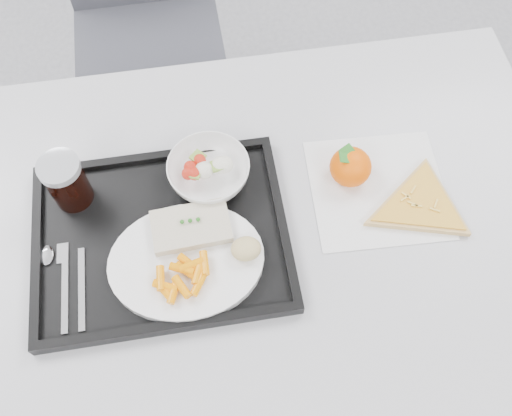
{
  "coord_description": "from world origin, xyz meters",
  "views": [
    {
      "loc": [
        -0.07,
        -0.16,
        1.69
      ],
      "look_at": [
        0.0,
        0.32,
        0.77
      ],
      "focal_mm": 40.0,
      "sensor_mm": 36.0,
      "label": 1
    }
  ],
  "objects_px": {
    "salad_bowl": "(209,172)",
    "tangerine": "(351,167)",
    "cola_glass": "(66,181)",
    "table": "(255,238)",
    "tray": "(162,238)",
    "chair": "(143,8)",
    "dinner_plate": "(186,261)",
    "pizza_slice": "(420,205)"
  },
  "relations": [
    {
      "from": "chair",
      "to": "salad_bowl",
      "type": "xyz_separation_m",
      "value": [
        0.12,
        -0.72,
        0.25
      ]
    },
    {
      "from": "chair",
      "to": "salad_bowl",
      "type": "bearing_deg",
      "value": -80.73
    },
    {
      "from": "chair",
      "to": "pizza_slice",
      "type": "height_order",
      "value": "chair"
    },
    {
      "from": "chair",
      "to": "dinner_plate",
      "type": "xyz_separation_m",
      "value": [
        0.06,
        -0.89,
        0.24
      ]
    },
    {
      "from": "tangerine",
      "to": "tray",
      "type": "bearing_deg",
      "value": -167.92
    },
    {
      "from": "tray",
      "to": "salad_bowl",
      "type": "distance_m",
      "value": 0.15
    },
    {
      "from": "salad_bowl",
      "to": "chair",
      "type": "bearing_deg",
      "value": 99.27
    },
    {
      "from": "salad_bowl",
      "to": "pizza_slice",
      "type": "height_order",
      "value": "salad_bowl"
    },
    {
      "from": "cola_glass",
      "to": "pizza_slice",
      "type": "xyz_separation_m",
      "value": [
        0.63,
        -0.12,
        -0.06
      ]
    },
    {
      "from": "table",
      "to": "salad_bowl",
      "type": "height_order",
      "value": "salad_bowl"
    },
    {
      "from": "table",
      "to": "chair",
      "type": "bearing_deg",
      "value": 102.98
    },
    {
      "from": "tray",
      "to": "tangerine",
      "type": "relative_size",
      "value": 5.37
    },
    {
      "from": "salad_bowl",
      "to": "tangerine",
      "type": "height_order",
      "value": "tangerine"
    },
    {
      "from": "table",
      "to": "cola_glass",
      "type": "relative_size",
      "value": 11.11
    },
    {
      "from": "dinner_plate",
      "to": "tangerine",
      "type": "xyz_separation_m",
      "value": [
        0.32,
        0.14,
        0.01
      ]
    },
    {
      "from": "tangerine",
      "to": "chair",
      "type": "bearing_deg",
      "value": 116.82
    },
    {
      "from": "table",
      "to": "chair",
      "type": "distance_m",
      "value": 0.85
    },
    {
      "from": "tray",
      "to": "dinner_plate",
      "type": "relative_size",
      "value": 1.67
    },
    {
      "from": "salad_bowl",
      "to": "pizza_slice",
      "type": "bearing_deg",
      "value": -17.08
    },
    {
      "from": "table",
      "to": "tray",
      "type": "bearing_deg",
      "value": -177.33
    },
    {
      "from": "cola_glass",
      "to": "tangerine",
      "type": "relative_size",
      "value": 1.29
    },
    {
      "from": "chair",
      "to": "salad_bowl",
      "type": "distance_m",
      "value": 0.77
    },
    {
      "from": "table",
      "to": "cola_glass",
      "type": "height_order",
      "value": "cola_glass"
    },
    {
      "from": "chair",
      "to": "dinner_plate",
      "type": "distance_m",
      "value": 0.92
    },
    {
      "from": "dinner_plate",
      "to": "tangerine",
      "type": "relative_size",
      "value": 3.22
    },
    {
      "from": "cola_glass",
      "to": "tangerine",
      "type": "bearing_deg",
      "value": -3.25
    },
    {
      "from": "chair",
      "to": "dinner_plate",
      "type": "relative_size",
      "value": 3.44
    },
    {
      "from": "tray",
      "to": "pizza_slice",
      "type": "distance_m",
      "value": 0.48
    },
    {
      "from": "pizza_slice",
      "to": "salad_bowl",
      "type": "bearing_deg",
      "value": 162.92
    },
    {
      "from": "table",
      "to": "dinner_plate",
      "type": "relative_size",
      "value": 4.44
    },
    {
      "from": "cola_glass",
      "to": "table",
      "type": "bearing_deg",
      "value": -17.02
    },
    {
      "from": "tangerine",
      "to": "cola_glass",
      "type": "bearing_deg",
      "value": 176.75
    },
    {
      "from": "salad_bowl",
      "to": "pizza_slice",
      "type": "distance_m",
      "value": 0.39
    },
    {
      "from": "pizza_slice",
      "to": "chair",
      "type": "bearing_deg",
      "value": 120.54
    },
    {
      "from": "cola_glass",
      "to": "tangerine",
      "type": "height_order",
      "value": "cola_glass"
    },
    {
      "from": "salad_bowl",
      "to": "cola_glass",
      "type": "height_order",
      "value": "cola_glass"
    },
    {
      "from": "table",
      "to": "tangerine",
      "type": "distance_m",
      "value": 0.23
    },
    {
      "from": "dinner_plate",
      "to": "cola_glass",
      "type": "relative_size",
      "value": 2.5
    },
    {
      "from": "chair",
      "to": "tangerine",
      "type": "height_order",
      "value": "chair"
    },
    {
      "from": "table",
      "to": "salad_bowl",
      "type": "bearing_deg",
      "value": 125.91
    },
    {
      "from": "tray",
      "to": "cola_glass",
      "type": "distance_m",
      "value": 0.19
    },
    {
      "from": "salad_bowl",
      "to": "table",
      "type": "bearing_deg",
      "value": -54.09
    }
  ]
}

